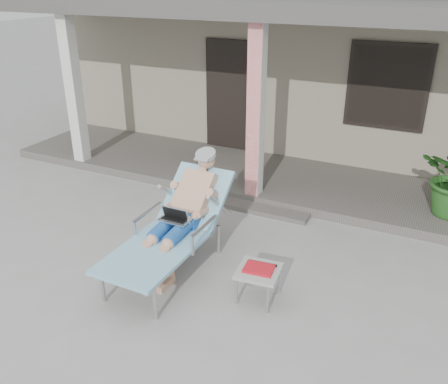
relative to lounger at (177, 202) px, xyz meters
The scene contains 7 objects.
ground 0.87m from the lounger, 28.06° to the right, with size 60.00×60.00×0.00m, color #9E9E99.
house 6.46m from the lounger, 88.49° to the left, with size 10.40×5.40×3.30m.
porch_deck 3.02m from the lounger, 86.69° to the left, with size 10.00×2.00×0.15m, color #605B56.
porch_overhang 3.45m from the lounger, 86.63° to the left, with size 10.00×2.30×2.85m.
porch_step 1.95m from the lounger, 84.54° to the left, with size 2.00×0.30×0.07m, color #605B56.
lounger is the anchor object (origin of this frame).
side_table 1.31m from the lounger, 12.32° to the right, with size 0.51×0.51×0.42m.
Camera 1 is at (2.57, -4.27, 3.35)m, focal length 38.00 mm.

